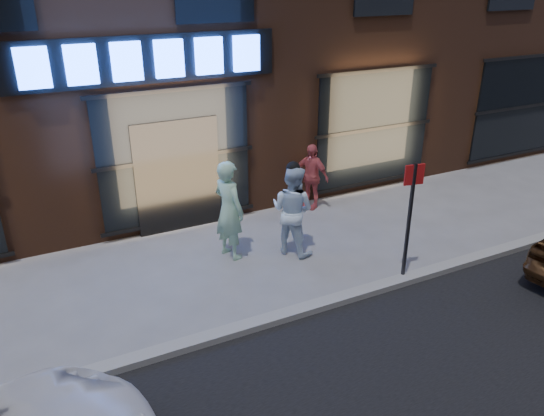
{
  "coord_description": "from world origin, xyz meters",
  "views": [
    {
      "loc": [
        -2.84,
        -6.23,
        5.12
      ],
      "look_at": [
        1.05,
        1.6,
        1.2
      ],
      "focal_mm": 35.0,
      "sensor_mm": 36.0,
      "label": 1
    }
  ],
  "objects_px": {
    "man_cap": "(292,210)",
    "sign_post": "(410,212)",
    "passerby": "(311,176)",
    "man_bowtie": "(229,210)"
  },
  "relations": [
    {
      "from": "man_cap",
      "to": "sign_post",
      "type": "relative_size",
      "value": 0.81
    },
    {
      "from": "man_cap",
      "to": "sign_post",
      "type": "xyz_separation_m",
      "value": [
        1.29,
        -1.83,
        0.44
      ]
    },
    {
      "from": "man_bowtie",
      "to": "passerby",
      "type": "height_order",
      "value": "man_bowtie"
    },
    {
      "from": "man_bowtie",
      "to": "sign_post",
      "type": "height_order",
      "value": "sign_post"
    },
    {
      "from": "man_cap",
      "to": "passerby",
      "type": "distance_m",
      "value": 2.25
    },
    {
      "from": "man_cap",
      "to": "sign_post",
      "type": "height_order",
      "value": "sign_post"
    },
    {
      "from": "man_cap",
      "to": "passerby",
      "type": "relative_size",
      "value": 1.17
    },
    {
      "from": "man_cap",
      "to": "sign_post",
      "type": "distance_m",
      "value": 2.28
    },
    {
      "from": "passerby",
      "to": "man_cap",
      "type": "bearing_deg",
      "value": -67.52
    },
    {
      "from": "man_bowtie",
      "to": "man_cap",
      "type": "relative_size",
      "value": 1.08
    }
  ]
}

